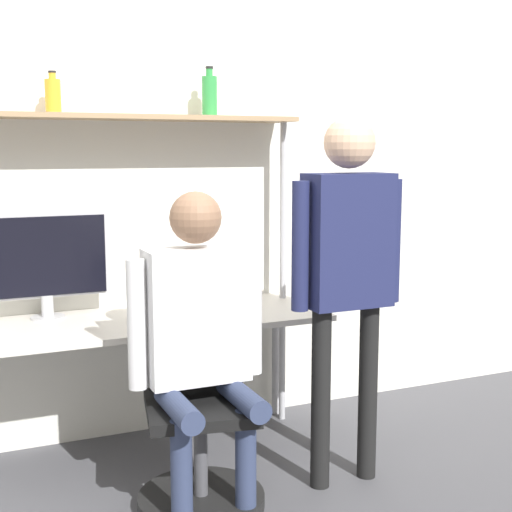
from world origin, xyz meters
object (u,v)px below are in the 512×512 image
object	(u,v)px
laptop	(160,311)
person_standing	(347,253)
monitor	(45,260)
bottle_amber	(53,95)
person_seated	(200,325)
cell_phone	(206,320)
bottle_green	(210,95)
office_chair	(199,441)

from	to	relation	value
laptop	person_standing	size ratio (longest dim) A/B	0.17
monitor	bottle_amber	distance (m)	0.80
monitor	person_seated	size ratio (longest dim) A/B	0.44
cell_phone	bottle_green	bearing A→B (deg)	66.06
cell_phone	person_seated	bearing A→B (deg)	-112.96
office_chair	bottle_green	distance (m)	1.76
monitor	person_seated	xyz separation A→B (m)	(0.52, -0.82, -0.19)
person_standing	bottle_amber	distance (m)	1.59
bottle_amber	office_chair	bearing A→B (deg)	-58.64
office_chair	person_seated	bearing A→B (deg)	-100.61
monitor	bottle_amber	size ratio (longest dim) A/B	3.09
person_seated	office_chair	bearing A→B (deg)	79.39
monitor	bottle_green	size ratio (longest dim) A/B	2.41
cell_phone	office_chair	distance (m)	0.62
monitor	cell_phone	distance (m)	0.85
office_chair	bottle_green	bearing A→B (deg)	65.91
office_chair	bottle_amber	bearing A→B (deg)	121.36
bottle_amber	bottle_green	world-z (taller)	bottle_green
laptop	person_seated	distance (m)	0.51
cell_phone	bottle_green	size ratio (longest dim) A/B	0.59
cell_phone	laptop	bearing A→B (deg)	163.83
person_seated	laptop	bearing A→B (deg)	92.92
cell_phone	person_standing	xyz separation A→B (m)	(0.51, -0.47, 0.37)
monitor	bottle_green	bearing A→B (deg)	-1.61
office_chair	person_seated	distance (m)	0.54
office_chair	bottle_amber	distance (m)	1.77
person_standing	bottle_amber	world-z (taller)	bottle_amber
laptop	cell_phone	xyz separation A→B (m)	(0.21, -0.06, -0.05)
monitor	laptop	xyz separation A→B (m)	(0.49, -0.32, -0.24)
laptop	bottle_amber	size ratio (longest dim) A/B	1.46
cell_phone	person_standing	distance (m)	0.79
cell_phone	person_seated	world-z (taller)	person_seated
monitor	laptop	world-z (taller)	monitor
cell_phone	bottle_amber	size ratio (longest dim) A/B	0.75
office_chair	person_seated	world-z (taller)	person_seated
person_seated	bottle_amber	world-z (taller)	bottle_amber
bottle_amber	bottle_green	xyz separation A→B (m)	(0.80, 0.00, 0.02)
cell_phone	office_chair	world-z (taller)	office_chair
monitor	bottle_amber	bearing A→B (deg)	-19.89
office_chair	person_standing	xyz separation A→B (m)	(0.69, -0.07, 0.81)
person_seated	bottle_amber	xyz separation A→B (m)	(-0.45, 0.80, 0.99)
office_chair	monitor	bearing A→B (deg)	124.08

